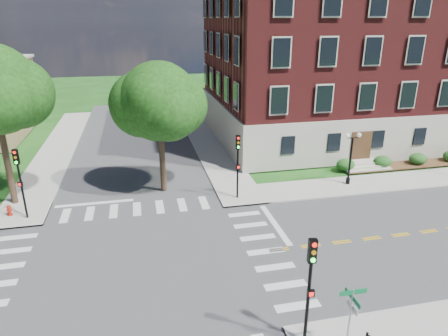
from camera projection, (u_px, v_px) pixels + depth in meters
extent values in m
plane|color=#184914|center=(139.00, 267.00, 21.61)|extent=(160.00, 160.00, 0.00)
cube|color=#3D3D3F|center=(139.00, 267.00, 21.60)|extent=(90.00, 12.00, 0.01)
cube|color=#3D3D3F|center=(139.00, 267.00, 21.60)|extent=(12.00, 90.00, 0.01)
cube|color=#9E9B93|center=(418.00, 179.00, 33.30)|extent=(34.00, 3.50, 0.12)
cube|color=#9E9B93|center=(206.00, 140.00, 44.18)|extent=(3.50, 34.00, 0.12)
cube|color=#9E9B93|center=(58.00, 149.00, 41.06)|extent=(3.50, 34.00, 0.12)
cube|color=silver|center=(275.00, 224.00, 26.12)|extent=(0.40, 5.50, 0.00)
cube|color=#BBB7A5|center=(347.00, 115.00, 45.77)|extent=(30.00, 20.00, 4.20)
cube|color=maroon|center=(355.00, 43.00, 42.97)|extent=(29.55, 19.70, 11.80)
cube|color=#472D19|center=(361.00, 147.00, 35.93)|extent=(2.00, 0.10, 2.80)
cylinder|color=#2E2217|center=(9.00, 169.00, 28.05)|extent=(0.44, 0.44, 5.17)
cylinder|color=#2E2217|center=(163.00, 165.00, 30.44)|extent=(0.44, 0.44, 4.03)
sphere|color=#10330E|center=(159.00, 102.00, 28.72)|extent=(5.77, 5.77, 5.77)
cylinder|color=black|center=(308.00, 303.00, 15.86)|extent=(0.14, 0.14, 3.80)
cube|color=black|center=(312.00, 251.00, 15.02)|extent=(0.34, 0.25, 1.00)
cylinder|color=red|center=(315.00, 245.00, 14.79)|extent=(0.18, 0.07, 0.18)
cylinder|color=orange|center=(314.00, 253.00, 14.90)|extent=(0.18, 0.07, 0.18)
cylinder|color=#19E533|center=(313.00, 260.00, 15.02)|extent=(0.18, 0.07, 0.18)
cube|color=black|center=(311.00, 293.00, 15.49)|extent=(0.31, 0.15, 0.30)
cylinder|color=black|center=(238.00, 174.00, 29.09)|extent=(0.14, 0.14, 3.80)
cube|color=black|center=(238.00, 142.00, 28.25)|extent=(0.36, 0.29, 1.00)
cylinder|color=red|center=(238.00, 138.00, 28.01)|extent=(0.19, 0.09, 0.18)
cylinder|color=orange|center=(238.00, 143.00, 28.13)|extent=(0.19, 0.09, 0.18)
cylinder|color=#19E533|center=(238.00, 147.00, 28.24)|extent=(0.19, 0.09, 0.18)
cube|color=black|center=(238.00, 167.00, 28.71)|extent=(0.32, 0.18, 0.30)
cylinder|color=black|center=(23.00, 192.00, 26.09)|extent=(0.14, 0.14, 3.80)
cube|color=black|center=(16.00, 157.00, 25.25)|extent=(0.37, 0.30, 1.00)
cylinder|color=red|center=(14.00, 153.00, 25.01)|extent=(0.19, 0.10, 0.18)
cylinder|color=orange|center=(15.00, 158.00, 25.13)|extent=(0.19, 0.10, 0.18)
cylinder|color=#19E533|center=(16.00, 162.00, 25.24)|extent=(0.19, 0.10, 0.18)
cube|color=black|center=(20.00, 184.00, 25.71)|extent=(0.32, 0.20, 0.30)
cylinder|color=black|center=(348.00, 181.00, 32.16)|extent=(0.32, 0.32, 0.50)
cylinder|color=black|center=(350.00, 162.00, 31.58)|extent=(0.16, 0.16, 3.80)
cube|color=black|center=(353.00, 138.00, 30.90)|extent=(1.00, 0.06, 0.06)
sphere|color=white|center=(347.00, 136.00, 30.73)|extent=(0.36, 0.36, 0.36)
sphere|color=white|center=(359.00, 135.00, 30.93)|extent=(0.36, 0.36, 0.36)
cylinder|color=gray|center=(349.00, 323.00, 15.28)|extent=(0.07, 0.07, 3.10)
cube|color=#0D6C3B|center=(353.00, 292.00, 14.77)|extent=(1.10, 0.03, 0.20)
cube|color=#0D6C3B|center=(353.00, 298.00, 14.86)|extent=(0.03, 1.10, 0.20)
cube|color=silver|center=(352.00, 307.00, 15.03)|extent=(0.03, 0.75, 0.25)
cylinder|color=#A2190C|center=(10.00, 215.00, 27.02)|extent=(0.32, 0.32, 0.10)
cylinder|color=#A2190C|center=(10.00, 211.00, 26.94)|extent=(0.22, 0.22, 0.60)
sphere|color=#A2190C|center=(9.00, 207.00, 26.82)|extent=(0.24, 0.24, 0.24)
cylinder|color=#A2190C|center=(9.00, 210.00, 26.91)|extent=(0.35, 0.12, 0.12)
cylinder|color=#A2190C|center=(9.00, 210.00, 26.91)|extent=(0.12, 0.35, 0.12)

